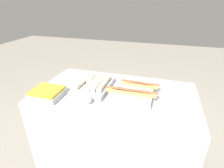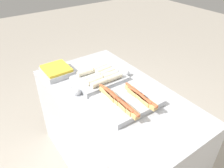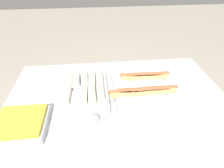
% 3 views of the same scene
% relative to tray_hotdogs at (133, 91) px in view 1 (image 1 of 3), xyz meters
% --- Properties ---
extents(ground_plane, '(12.00, 12.00, 0.00)m').
position_rel_tray_hotdogs_xyz_m(ground_plane, '(-0.17, 0.00, -0.92)').
color(ground_plane, '#ADA393').
extents(counter, '(1.54, 0.87, 0.88)m').
position_rel_tray_hotdogs_xyz_m(counter, '(-0.17, 0.00, -0.48)').
color(counter, '#B7BABF').
rests_on(counter, ground_plane).
extents(tray_hotdogs, '(0.47, 0.46, 0.10)m').
position_rel_tray_hotdogs_xyz_m(tray_hotdogs, '(0.00, 0.00, 0.00)').
color(tray_hotdogs, '#B7BABF').
rests_on(tray_hotdogs, counter).
extents(tray_wraps, '(0.32, 0.45, 0.10)m').
position_rel_tray_hotdogs_xyz_m(tray_wraps, '(-0.40, 0.01, 0.00)').
color(tray_wraps, '#B7BABF').
rests_on(tray_wraps, counter).
extents(tray_side_front, '(0.28, 0.25, 0.07)m').
position_rel_tray_hotdogs_xyz_m(tray_side_front, '(-0.75, -0.26, -0.00)').
color(tray_side_front, '#B7BABF').
rests_on(tray_side_front, counter).
extents(serving_spoon_near, '(0.22, 0.06, 0.06)m').
position_rel_tray_hotdogs_xyz_m(serving_spoon_near, '(-0.35, -0.26, -0.01)').
color(serving_spoon_near, '#B2B5BA').
rests_on(serving_spoon_near, counter).
extents(serving_spoon_far, '(0.22, 0.06, 0.06)m').
position_rel_tray_hotdogs_xyz_m(serving_spoon_far, '(-0.35, 0.27, -0.01)').
color(serving_spoon_far, '#B2B5BA').
rests_on(serving_spoon_far, counter).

